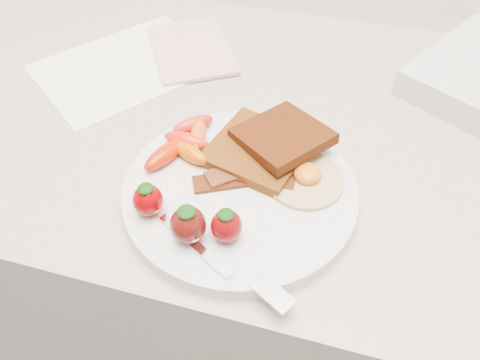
# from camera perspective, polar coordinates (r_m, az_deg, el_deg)

# --- Properties ---
(counter) EXTENTS (2.00, 0.60, 0.90)m
(counter) POSITION_cam_1_polar(r_m,az_deg,el_deg) (1.00, 3.96, -12.93)
(counter) COLOR gray
(counter) RESTS_ON ground
(plate) EXTENTS (0.27, 0.27, 0.02)m
(plate) POSITION_cam_1_polar(r_m,az_deg,el_deg) (0.54, 0.00, -1.36)
(plate) COLOR silver
(plate) RESTS_ON counter
(toast_lower) EXTENTS (0.13, 0.13, 0.01)m
(toast_lower) POSITION_cam_1_polar(r_m,az_deg,el_deg) (0.57, 2.26, 3.69)
(toast_lower) COLOR #351705
(toast_lower) RESTS_ON plate
(toast_upper) EXTENTS (0.13, 0.13, 0.02)m
(toast_upper) POSITION_cam_1_polar(r_m,az_deg,el_deg) (0.57, 5.20, 5.34)
(toast_upper) COLOR black
(toast_upper) RESTS_ON toast_lower
(fried_egg) EXTENTS (0.12, 0.12, 0.02)m
(fried_egg) POSITION_cam_1_polar(r_m,az_deg,el_deg) (0.54, 7.99, 0.26)
(fried_egg) COLOR beige
(fried_egg) RESTS_ON plate
(bacon_strips) EXTENTS (0.12, 0.09, 0.01)m
(bacon_strips) POSITION_cam_1_polar(r_m,az_deg,el_deg) (0.54, 0.64, 0.72)
(bacon_strips) COLOR black
(bacon_strips) RESTS_ON plate
(baby_carrots) EXTENTS (0.08, 0.12, 0.02)m
(baby_carrots) POSITION_cam_1_polar(r_m,az_deg,el_deg) (0.58, -6.69, 4.65)
(baby_carrots) COLOR red
(baby_carrots) RESTS_ON plate
(strawberries) EXTENTS (0.12, 0.06, 0.05)m
(strawberries) POSITION_cam_1_polar(r_m,az_deg,el_deg) (0.48, -6.50, -4.53)
(strawberries) COLOR #7A0002
(strawberries) RESTS_ON plate
(fork) EXTENTS (0.16, 0.08, 0.00)m
(fork) POSITION_cam_1_polar(r_m,az_deg,el_deg) (0.47, -1.43, -10.39)
(fork) COLOR white
(fork) RESTS_ON plate
(paper_sheet) EXTENTS (0.31, 0.32, 0.00)m
(paper_sheet) POSITION_cam_1_polar(r_m,az_deg,el_deg) (0.77, -13.61, 13.40)
(paper_sheet) COLOR white
(paper_sheet) RESTS_ON counter
(notepad) EXTENTS (0.19, 0.21, 0.01)m
(notepad) POSITION_cam_1_polar(r_m,az_deg,el_deg) (0.79, -5.98, 15.59)
(notepad) COLOR #D39DA7
(notepad) RESTS_ON paper_sheet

